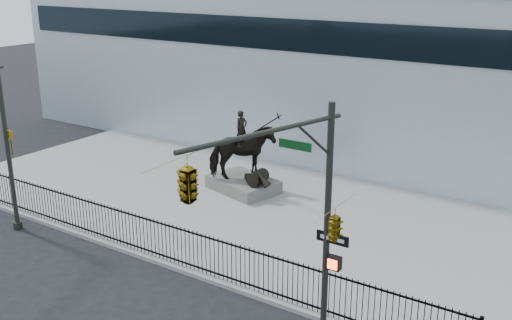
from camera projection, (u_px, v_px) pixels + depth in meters
The scene contains 7 objects.
ground at pixel (140, 277), 20.68m from camera, with size 120.00×120.00×0.00m, color black.
plaza at pixel (252, 210), 26.21m from camera, with size 30.00×12.00×0.15m, color gray.
building at pixel (375, 69), 35.16m from camera, with size 44.00×14.00×9.00m, color silver.
picket_fence at pixel (163, 240), 21.40m from camera, with size 22.10×0.10×1.50m.
statue_plinth at pixel (243, 184), 28.23m from camera, with size 3.15×2.16×0.59m, color #5F5D57.
equestrian_statue at pixel (244, 154), 27.72m from camera, with size 3.91×2.96×3.42m.
traffic_signal_right at pixel (266, 204), 14.20m from camera, with size 2.17×6.86×7.00m.
Camera 1 is at (13.55, -13.13, 10.22)m, focal length 42.00 mm.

